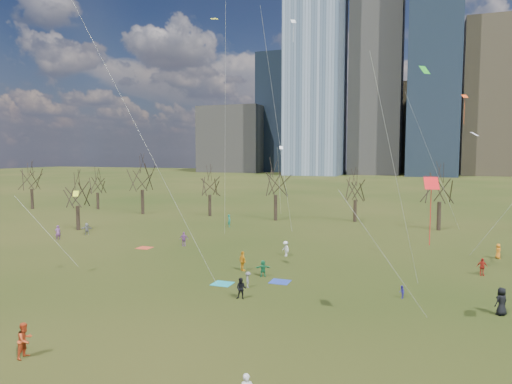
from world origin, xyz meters
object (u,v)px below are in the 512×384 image
(blanket_teal, at_px, (222,284))
(blanket_navy, at_px, (280,282))
(person_2, at_px, (25,340))
(person_4, at_px, (243,261))
(blanket_crimson, at_px, (145,248))

(blanket_teal, distance_m, blanket_navy, 4.78)
(person_2, height_order, person_4, person_2)
(blanket_crimson, xyz_separation_m, person_4, (14.09, -5.42, 0.89))
(blanket_teal, height_order, blanket_navy, same)
(blanket_crimson, relative_size, person_4, 0.88)
(blanket_navy, distance_m, blanket_crimson, 19.86)
(blanket_navy, distance_m, person_2, 19.89)
(person_2, xyz_separation_m, person_4, (4.16, 20.23, -0.04))
(blanket_teal, relative_size, blanket_navy, 1.00)
(blanket_teal, xyz_separation_m, person_2, (-4.14, -15.83, 0.93))
(blanket_navy, relative_size, person_2, 0.85)
(blanket_crimson, relative_size, person_2, 0.85)
(blanket_crimson, distance_m, person_4, 15.13)
(blanket_crimson, bearing_deg, person_4, -21.05)
(blanket_crimson, bearing_deg, person_2, -68.83)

